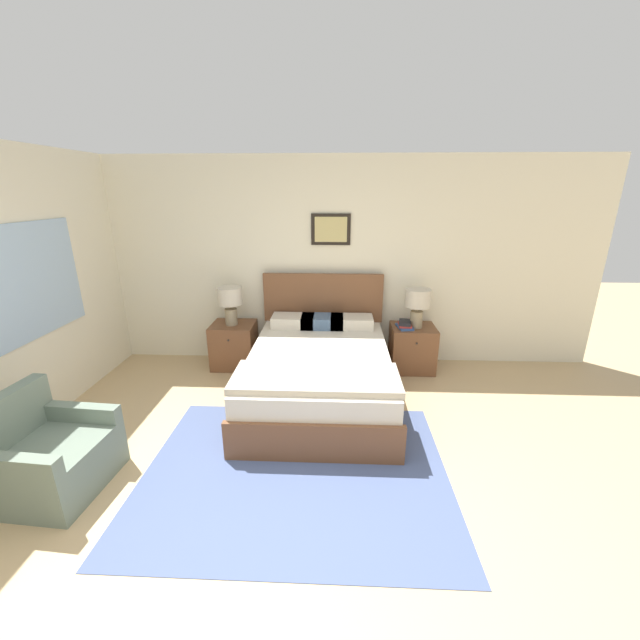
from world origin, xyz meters
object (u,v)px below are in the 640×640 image
(bed, at_px, (319,372))
(table_lamp_by_door, at_px, (418,302))
(nightstand_near_window, at_px, (234,345))
(table_lamp_near_window, at_px, (230,300))
(armchair, at_px, (47,457))
(nightstand_by_door, at_px, (412,348))

(bed, relative_size, table_lamp_by_door, 4.39)
(nightstand_near_window, xyz_separation_m, table_lamp_near_window, (-0.01, -0.02, 0.61))
(bed, relative_size, table_lamp_near_window, 4.39)
(table_lamp_near_window, bearing_deg, armchair, -110.91)
(armchair, distance_m, table_lamp_by_door, 3.92)
(nightstand_by_door, relative_size, table_lamp_near_window, 1.18)
(bed, distance_m, nightstand_near_window, 1.39)
(table_lamp_near_window, bearing_deg, nightstand_by_door, 0.43)
(nightstand_near_window, distance_m, nightstand_by_door, 2.28)
(table_lamp_near_window, bearing_deg, table_lamp_by_door, 0.00)
(armchair, xyz_separation_m, nightstand_near_window, (0.86, 2.25, 0.02))
(armchair, distance_m, table_lamp_near_window, 2.48)
(nightstand_near_window, relative_size, table_lamp_by_door, 1.18)
(armchair, distance_m, nightstand_near_window, 2.41)
(armchair, xyz_separation_m, nightstand_by_door, (3.14, 2.25, 0.02))
(bed, bearing_deg, nightstand_near_window, 145.02)
(nightstand_near_window, height_order, nightstand_by_door, same)
(armchair, height_order, table_lamp_near_window, table_lamp_near_window)
(nightstand_by_door, distance_m, table_lamp_by_door, 0.61)
(bed, distance_m, armchair, 2.48)
(nightstand_by_door, height_order, table_lamp_by_door, table_lamp_by_door)
(nightstand_by_door, xyz_separation_m, table_lamp_by_door, (0.02, -0.02, 0.61))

